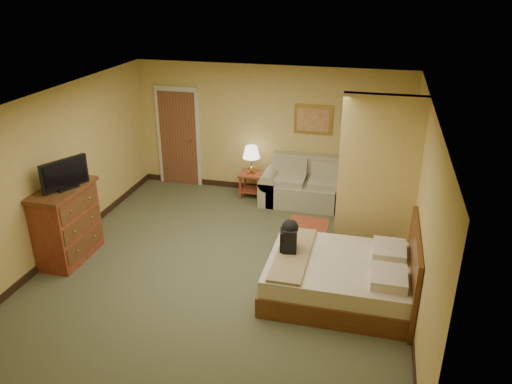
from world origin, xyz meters
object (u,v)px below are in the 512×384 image
(loveseat, at_px, (307,190))
(coffee_table, at_px, (308,232))
(dresser, at_px, (67,223))
(bed, at_px, (344,277))

(loveseat, relative_size, coffee_table, 2.72)
(coffee_table, relative_size, dresser, 0.54)
(coffee_table, height_order, dresser, dresser)
(dresser, xyz_separation_m, bed, (4.29, 0.02, -0.31))
(loveseat, relative_size, dresser, 1.48)
(dresser, bearing_deg, loveseat, 41.56)
(coffee_table, distance_m, dresser, 3.81)
(loveseat, xyz_separation_m, dresser, (-3.33, -2.95, 0.32))
(bed, bearing_deg, coffee_table, 120.07)
(dresser, height_order, bed, dresser)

